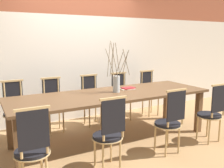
{
  "coord_description": "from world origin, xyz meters",
  "views": [
    {
      "loc": [
        -1.85,
        -3.39,
        1.61
      ],
      "look_at": [
        0.0,
        0.0,
        0.92
      ],
      "focal_mm": 40.0,
      "sensor_mm": 36.0,
      "label": 1
    }
  ],
  "objects": [
    {
      "name": "chair_far_right",
      "position": [
        0.67,
        0.84,
        0.5
      ],
      "size": [
        0.39,
        0.39,
        0.96
      ],
      "rotation": [
        0.0,
        0.0,
        3.14
      ],
      "color": "black",
      "rests_on": "ground_plane"
    },
    {
      "name": "book_stack",
      "position": [
        0.39,
        0.15,
        0.79
      ],
      "size": [
        0.26,
        0.2,
        0.03
      ],
      "color": "beige",
      "rests_on": "dining_table"
    },
    {
      "name": "chair_near_left",
      "position": [
        -0.5,
        -0.84,
        0.5
      ],
      "size": [
        0.39,
        0.39,
        0.96
      ],
      "color": "black",
      "rests_on": "ground_plane"
    },
    {
      "name": "chair_near_right",
      "position": [
        1.33,
        -0.84,
        0.5
      ],
      "size": [
        0.39,
        0.39,
        0.96
      ],
      "color": "black",
      "rests_on": "ground_plane"
    },
    {
      "name": "chair_far_left",
      "position": [
        -0.72,
        0.84,
        0.5
      ],
      "size": [
        0.39,
        0.39,
        0.96
      ],
      "rotation": [
        0.0,
        0.0,
        3.14
      ],
      "color": "black",
      "rests_on": "ground_plane"
    },
    {
      "name": "dining_table",
      "position": [
        0.0,
        0.0,
        0.69
      ],
      "size": [
        3.21,
        1.05,
        0.77
      ],
      "color": "brown",
      "rests_on": "ground_plane"
    },
    {
      "name": "chair_near_leftend",
      "position": [
        -1.41,
        -0.84,
        0.5
      ],
      "size": [
        0.39,
        0.39,
        0.96
      ],
      "color": "black",
      "rests_on": "ground_plane"
    },
    {
      "name": "chair_far_rightend",
      "position": [
        1.37,
        0.84,
        0.5
      ],
      "size": [
        0.39,
        0.39,
        0.96
      ],
      "rotation": [
        0.0,
        0.0,
        3.14
      ],
      "color": "black",
      "rests_on": "ground_plane"
    },
    {
      "name": "chair_far_center",
      "position": [
        0.01,
        0.84,
        0.5
      ],
      "size": [
        0.39,
        0.39,
        0.96
      ],
      "rotation": [
        0.0,
        0.0,
        3.14
      ],
      "color": "black",
      "rests_on": "ground_plane"
    },
    {
      "name": "chair_near_center",
      "position": [
        0.47,
        -0.84,
        0.5
      ],
      "size": [
        0.39,
        0.39,
        0.96
      ],
      "color": "black",
      "rests_on": "ground_plane"
    },
    {
      "name": "ground_plane",
      "position": [
        0.0,
        0.0,
        0.0
      ],
      "size": [
        16.0,
        16.0,
        0.0
      ],
      "primitive_type": "plane",
      "color": "#A87F51"
    },
    {
      "name": "chair_far_leftend",
      "position": [
        -1.36,
        0.84,
        0.5
      ],
      "size": [
        0.39,
        0.39,
        0.96
      ],
      "rotation": [
        0.0,
        0.0,
        3.14
      ],
      "color": "black",
      "rests_on": "ground_plane"
    },
    {
      "name": "vase_centerpiece",
      "position": [
        0.11,
        0.05,
        0.93
      ],
      "size": [
        0.42,
        0.42,
        0.82
      ],
      "color": "#B2BCC1",
      "rests_on": "dining_table"
    },
    {
      "name": "wall_rear",
      "position": [
        0.0,
        1.35,
        1.6
      ],
      "size": [
        12.0,
        0.06,
        3.2
      ],
      "color": "silver",
      "rests_on": "ground_plane"
    }
  ]
}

